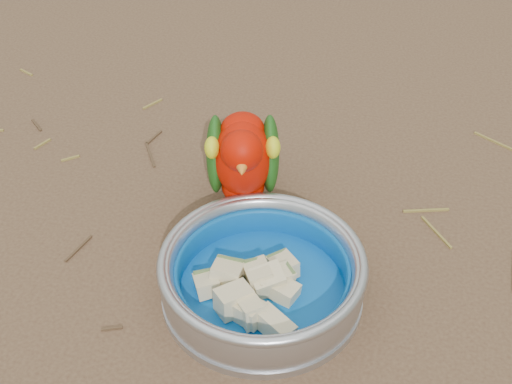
# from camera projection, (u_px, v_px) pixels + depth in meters

# --- Properties ---
(ground) EXTENTS (60.00, 60.00, 0.00)m
(ground) POSITION_uv_depth(u_px,v_px,m) (166.00, 294.00, 0.82)
(ground) COLOR brown
(food_bowl) EXTENTS (0.23, 0.23, 0.02)m
(food_bowl) POSITION_uv_depth(u_px,v_px,m) (262.00, 292.00, 0.81)
(food_bowl) COLOR #B2B2BA
(food_bowl) RESTS_ON ground
(bowl_wall) EXTENTS (0.23, 0.23, 0.04)m
(bowl_wall) POSITION_uv_depth(u_px,v_px,m) (262.00, 274.00, 0.79)
(bowl_wall) COLOR #B2B2BA
(bowl_wall) RESTS_ON food_bowl
(fruit_wedges) EXTENTS (0.14, 0.14, 0.03)m
(fruit_wedges) POSITION_uv_depth(u_px,v_px,m) (262.00, 278.00, 0.80)
(fruit_wedges) COLOR beige
(fruit_wedges) RESTS_ON food_bowl
(lory_parrot) EXTENTS (0.13, 0.21, 0.15)m
(lory_parrot) POSITION_uv_depth(u_px,v_px,m) (243.00, 167.00, 0.88)
(lory_parrot) COLOR #B70E00
(lory_parrot) RESTS_ON ground
(ground_debris) EXTENTS (0.90, 0.80, 0.01)m
(ground_debris) POSITION_uv_depth(u_px,v_px,m) (151.00, 271.00, 0.84)
(ground_debris) COLOR olive
(ground_debris) RESTS_ON ground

